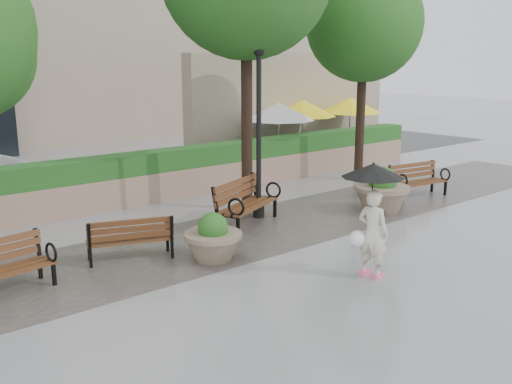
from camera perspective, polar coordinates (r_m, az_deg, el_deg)
ground at (r=9.74m, az=3.80°, el=-9.55°), size 100.00×100.00×0.00m
cobble_strip at (r=11.95m, az=-6.23°, el=-5.27°), size 28.00×3.20×0.01m
hedge_wall at (r=15.17m, az=-14.75°, el=0.88°), size 24.00×0.80×1.35m
cafe_wall at (r=22.86m, az=3.78°, el=8.60°), size 10.00×0.60×4.00m
cafe_hedge at (r=21.15m, az=6.86°, el=3.95°), size 8.00×0.50×0.90m
asphalt_street at (r=18.93m, az=-19.87°, el=0.83°), size 40.00×7.00×0.00m
bench_1 at (r=10.20m, az=-24.20°, el=-8.05°), size 1.76×0.91×0.90m
bench_2 at (r=11.22m, az=-12.43°, el=-5.38°), size 1.71×1.14×0.86m
bench_3 at (r=13.19m, az=-0.94°, el=-2.04°), size 2.09×1.48×1.05m
bench_4 at (r=16.57m, az=15.89°, el=0.45°), size 1.83×0.96×0.94m
planter_left at (r=10.93m, az=-4.30°, el=-4.98°), size 1.12×1.12×0.94m
planter_right at (r=14.71m, az=12.46°, el=-0.22°), size 1.38×1.38×1.16m
lamppost at (r=13.57m, az=0.28°, el=4.75°), size 0.28×0.28×4.06m
tree_2 at (r=18.49m, az=10.88°, el=15.82°), size 3.62×3.55×6.63m
patio_umb_white at (r=20.15m, az=2.32°, el=8.00°), size 2.50×2.50×2.30m
patio_umb_yellow_a at (r=21.62m, az=4.71°, el=8.31°), size 2.50×2.50×2.30m
patio_umb_yellow_b at (r=23.38m, az=9.43°, el=8.53°), size 2.50×2.50×2.30m
pedestrian at (r=10.06m, az=11.58°, el=-1.68°), size 1.10×1.10×2.02m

